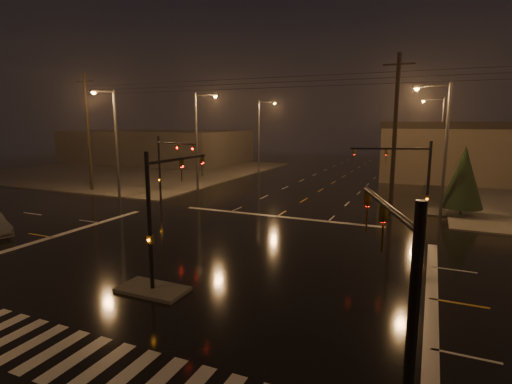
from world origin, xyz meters
TOP-DOWN VIEW (x-y plane):
  - ground at (0.00, 0.00)m, footprint 140.00×140.00m
  - sidewalk_nw at (-30.00, 30.00)m, footprint 36.00×36.00m
  - median_island at (0.00, -4.00)m, footprint 3.00×1.60m
  - crosswalk at (0.00, -9.00)m, footprint 15.00×2.60m
  - stop_bar_far at (0.00, 11.00)m, footprint 16.00×0.50m
  - commercial_block at (-35.00, 42.00)m, footprint 30.00×18.00m
  - signal_mast_median at (0.00, -3.07)m, footprint 0.25×4.59m
  - signal_mast_ne at (9.50, 10.14)m, footprint 4.84×1.86m
  - signal_mast_nw at (-9.50, 10.14)m, footprint 4.84×1.86m
  - signal_mast_se at (10.23, -9.75)m, footprint 1.55×3.87m
  - streetlight_1 at (-11.18, 18.00)m, footprint 2.77×0.32m
  - streetlight_2 at (-11.18, 34.00)m, footprint 2.77×0.32m
  - streetlight_3 at (11.18, 16.00)m, footprint 2.77×0.32m
  - streetlight_4 at (11.18, 36.00)m, footprint 2.77×0.32m
  - streetlight_5 at (-16.00, 11.18)m, footprint 0.32×2.77m
  - utility_pole_0 at (-22.00, 14.00)m, footprint 2.20×0.32m
  - utility_pole_1 at (8.00, 14.00)m, footprint 2.20×0.32m
  - conifer_0 at (12.90, 16.74)m, footprint 3.01×3.01m

SIDE VIEW (x-z plane):
  - ground at x=0.00m, z-range 0.00..0.00m
  - crosswalk at x=0.00m, z-range 0.00..0.01m
  - stop_bar_far at x=0.00m, z-range 0.00..0.01m
  - sidewalk_nw at x=-30.00m, z-range 0.00..0.12m
  - median_island at x=0.00m, z-range 0.00..0.15m
  - commercial_block at x=-35.00m, z-range 0.00..5.60m
  - conifer_0 at x=12.90m, z-range 0.35..5.75m
  - signal_mast_se at x=10.23m, z-range 0.71..6.71m
  - signal_mast_median at x=0.00m, z-range 0.75..6.75m
  - signal_mast_ne at x=9.50m, z-range 0.79..6.79m
  - signal_mast_nw at x=-9.50m, z-range 0.79..6.79m
  - streetlight_1 at x=-11.18m, z-range 0.80..10.80m
  - streetlight_2 at x=-11.18m, z-range 0.80..10.80m
  - streetlight_3 at x=11.18m, z-range 0.80..10.80m
  - streetlight_4 at x=11.18m, z-range 0.80..10.80m
  - streetlight_5 at x=-16.00m, z-range 0.80..10.80m
  - utility_pole_0 at x=-22.00m, z-range 0.13..12.13m
  - utility_pole_1 at x=8.00m, z-range 0.13..12.13m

